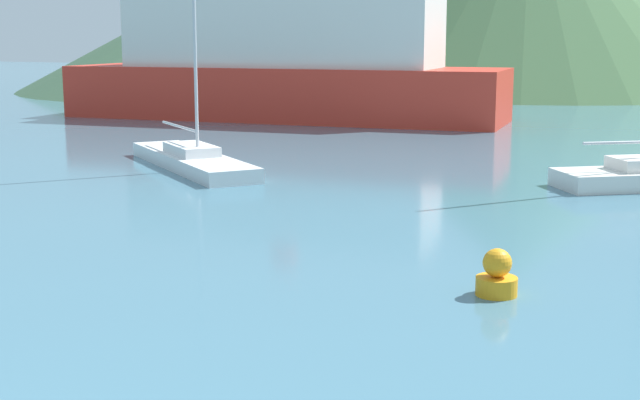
# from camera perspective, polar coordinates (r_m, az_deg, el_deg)

# --- Properties ---
(sailboat_inner) EXTENTS (5.38, 4.67, 10.12)m
(sailboat_inner) POSITION_cam_1_polar(r_m,az_deg,el_deg) (30.29, 19.61, 1.59)
(sailboat_inner) COLOR white
(sailboat_inner) RESTS_ON ground_plane
(sailboat_middle) EXTENTS (8.23, 7.11, 9.33)m
(sailboat_middle) POSITION_cam_1_polar(r_m,az_deg,el_deg) (33.09, -8.21, 2.68)
(sailboat_middle) COLOR white
(sailboat_middle) RESTS_ON ground_plane
(ferry_distant) EXTENTS (25.90, 8.58, 8.58)m
(ferry_distant) POSITION_cam_1_polar(r_m,az_deg,el_deg) (51.80, -2.41, 8.58)
(ferry_distant) COLOR red
(ferry_distant) RESTS_ON ground_plane
(buoy_marker) EXTENTS (0.79, 0.79, 0.90)m
(buoy_marker) POSITION_cam_1_polar(r_m,az_deg,el_deg) (17.14, 11.25, -4.80)
(buoy_marker) COLOR orange
(buoy_marker) RESTS_ON ground_plane
(hill_west) EXTENTS (35.51, 35.51, 9.38)m
(hill_west) POSITION_cam_1_polar(r_m,az_deg,el_deg) (80.05, -6.24, 10.39)
(hill_west) COLOR #38563D
(hill_west) RESTS_ON ground_plane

